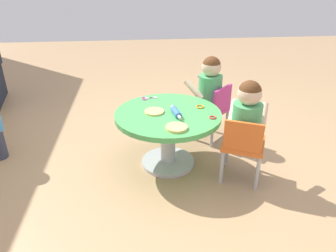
{
  "coord_description": "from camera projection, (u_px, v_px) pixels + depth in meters",
  "views": [
    {
      "loc": [
        -2.26,
        0.22,
        1.49
      ],
      "look_at": [
        0.0,
        0.0,
        0.35
      ],
      "focal_mm": 34.24,
      "sensor_mm": 36.0,
      "label": 1
    }
  ],
  "objects": [
    {
      "name": "child_chair_right",
      "position": [
        212.0,
        109.0,
        2.95
      ],
      "size": [
        0.42,
        0.42,
        0.54
      ],
      "color": "#B7B7BC",
      "rests_on": "ground"
    },
    {
      "name": "cookie_cutter_0",
      "position": [
        200.0,
        107.0,
        2.58
      ],
      "size": [
        0.07,
        0.07,
        0.01
      ],
      "primitive_type": "torus",
      "color": "orange",
      "rests_on": "craft_table"
    },
    {
      "name": "cookie_cutter_1",
      "position": [
        213.0,
        117.0,
        2.4
      ],
      "size": [
        0.06,
        0.06,
        0.01
      ],
      "primitive_type": "torus",
      "color": "red",
      "rests_on": "craft_table"
    },
    {
      "name": "seated_child_left",
      "position": [
        247.0,
        115.0,
        2.29
      ],
      "size": [
        0.43,
        0.39,
        0.51
      ],
      "color": "#3F4772",
      "rests_on": "ground"
    },
    {
      "name": "seated_child_right",
      "position": [
        210.0,
        85.0,
        2.87
      ],
      "size": [
        0.43,
        0.43,
        0.51
      ],
      "color": "#3F4772",
      "rests_on": "ground"
    },
    {
      "name": "craft_table",
      "position": [
        168.0,
        126.0,
        2.54
      ],
      "size": [
        0.83,
        0.83,
        0.47
      ],
      "color": "silver",
      "rests_on": "ground"
    },
    {
      "name": "craft_scissors",
      "position": [
        147.0,
        98.0,
        2.75
      ],
      "size": [
        0.08,
        0.14,
        0.01
      ],
      "color": "silver",
      "rests_on": "craft_table"
    },
    {
      "name": "child_chair_left",
      "position": [
        243.0,
        145.0,
        2.36
      ],
      "size": [
        0.4,
        0.4,
        0.54
      ],
      "color": "#B7B7BC",
      "rests_on": "ground"
    },
    {
      "name": "playdough_blob_0",
      "position": [
        177.0,
        128.0,
        2.24
      ],
      "size": [
        0.15,
        0.15,
        0.02
      ],
      "primitive_type": "cylinder",
      "color": "#F2CC72",
      "rests_on": "craft_table"
    },
    {
      "name": "ground_plane",
      "position": [
        168.0,
        163.0,
        2.7
      ],
      "size": [
        10.0,
        10.0,
        0.0
      ],
      "primitive_type": "plane",
      "color": "tan"
    },
    {
      "name": "playdough_blob_1",
      "position": [
        154.0,
        112.0,
        2.49
      ],
      "size": [
        0.15,
        0.15,
        0.01
      ],
      "primitive_type": "cylinder",
      "color": "#F2CC72",
      "rests_on": "craft_table"
    },
    {
      "name": "rolling_pin",
      "position": [
        176.0,
        112.0,
        2.43
      ],
      "size": [
        0.23,
        0.07,
        0.05
      ],
      "color": "#3F72CC",
      "rests_on": "craft_table"
    }
  ]
}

